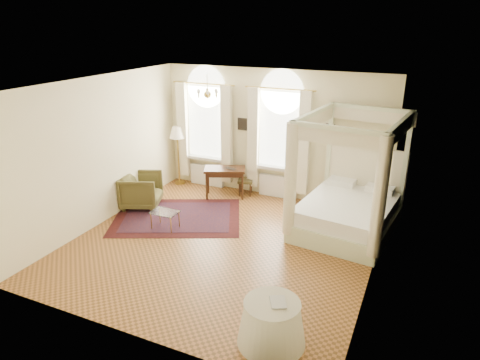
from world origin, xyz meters
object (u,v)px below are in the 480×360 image
object	(u,v)px
nightstand	(373,210)
writing_desk	(225,172)
armchair	(141,190)
canopy_bed	(347,207)
floor_lamp	(177,135)
side_table	(272,323)
stool	(245,182)
coffee_table	(165,213)

from	to	relation	value
nightstand	writing_desk	size ratio (longest dim) A/B	0.50
armchair	canopy_bed	bearing A→B (deg)	-103.79
writing_desk	floor_lamp	xyz separation A→B (m)	(-1.62, 0.34, 0.74)
canopy_bed	nightstand	xyz separation A→B (m)	(0.47, 0.74, -0.30)
canopy_bed	side_table	distance (m)	3.95
stool	coffee_table	distance (m)	2.69
canopy_bed	side_table	xyz separation A→B (m)	(-0.29, -3.93, -0.26)
canopy_bed	coffee_table	size ratio (longest dim) A/B	4.41
side_table	nightstand	bearing A→B (deg)	80.79
floor_lamp	armchair	bearing A→B (deg)	-90.00
nightstand	writing_desk	bearing A→B (deg)	-179.68
writing_desk	armchair	xyz separation A→B (m)	(-1.62, -1.42, -0.25)
canopy_bed	stool	bearing A→B (deg)	159.75
canopy_bed	coffee_table	bearing A→B (deg)	-158.07
coffee_table	side_table	world-z (taller)	side_table
nightstand	coffee_table	size ratio (longest dim) A/B	0.98
stool	coffee_table	size ratio (longest dim) A/B	0.80
side_table	coffee_table	bearing A→B (deg)	144.65
coffee_table	side_table	size ratio (longest dim) A/B	0.60
writing_desk	stool	distance (m)	0.64
canopy_bed	nightstand	size ratio (longest dim) A/B	4.48
nightstand	coffee_table	bearing A→B (deg)	-151.89
coffee_table	armchair	bearing A→B (deg)	146.71
coffee_table	side_table	xyz separation A→B (m)	(3.43, -2.43, -0.03)
canopy_bed	armchair	xyz separation A→B (m)	(-4.93, -0.70, -0.17)
floor_lamp	stool	bearing A→B (deg)	-0.00
coffee_table	floor_lamp	world-z (taller)	floor_lamp
armchair	side_table	size ratio (longest dim) A/B	0.93
stool	floor_lamp	distance (m)	2.31
writing_desk	side_table	bearing A→B (deg)	-56.96
writing_desk	side_table	world-z (taller)	writing_desk
armchair	stool	bearing A→B (deg)	-71.38
nightstand	floor_lamp	bearing A→B (deg)	176.59
coffee_table	nightstand	bearing A→B (deg)	28.11
stool	nightstand	bearing A→B (deg)	-5.50
canopy_bed	stool	distance (m)	3.07
canopy_bed	armchair	size ratio (longest dim) A/B	2.83
nightstand	armchair	distance (m)	5.59
stool	floor_lamp	world-z (taller)	floor_lamp
armchair	coffee_table	xyz separation A→B (m)	(1.22, -0.80, -0.06)
stool	side_table	size ratio (longest dim) A/B	0.48
canopy_bed	nightstand	bearing A→B (deg)	57.71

